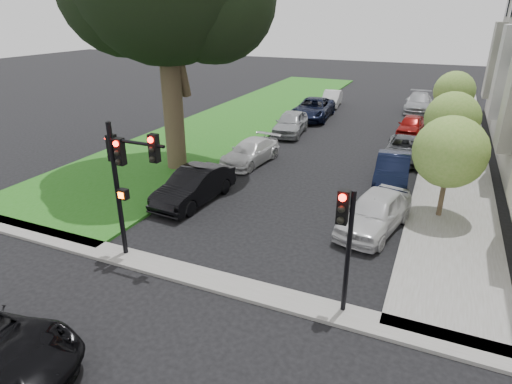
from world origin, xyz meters
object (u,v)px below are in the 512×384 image
at_px(car_parked_0, 375,212).
at_px(car_parked_3, 411,125).
at_px(car_parked_1, 392,170).
at_px(car_parked_6, 251,152).
at_px(small_tree_c, 454,91).
at_px(car_parked_5, 194,186).
at_px(car_parked_4, 419,103).
at_px(car_parked_8, 313,109).
at_px(traffic_signal_secondary, 345,230).
at_px(traffic_signal_main, 124,168).
at_px(car_parked_7, 291,123).
at_px(car_parked_9, 332,99).
at_px(small_tree_b, 452,119).
at_px(small_tree_a, 450,152).
at_px(car_parked_2, 404,149).

height_order(car_parked_0, car_parked_3, car_parked_0).
relative_size(car_parked_1, car_parked_6, 0.99).
distance_m(small_tree_c, car_parked_5, 21.06).
bearing_deg(car_parked_4, car_parked_8, -142.09).
xyz_separation_m(car_parked_1, car_parked_6, (-7.74, 0.07, -0.08)).
relative_size(traffic_signal_secondary, car_parked_8, 0.66).
bearing_deg(traffic_signal_secondary, car_parked_1, 89.82).
bearing_deg(car_parked_1, small_tree_c, 75.28).
distance_m(traffic_signal_main, car_parked_7, 17.83).
height_order(car_parked_4, car_parked_8, car_parked_8).
relative_size(car_parked_0, car_parked_9, 1.10).
height_order(car_parked_5, car_parked_8, car_parked_8).
distance_m(traffic_signal_main, car_parked_9, 28.33).
distance_m(traffic_signal_secondary, car_parked_9, 29.30).
relative_size(small_tree_b, traffic_signal_main, 0.87).
bearing_deg(car_parked_4, small_tree_a, -84.72).
bearing_deg(car_parked_8, traffic_signal_main, -92.62).
height_order(small_tree_c, car_parked_4, small_tree_c).
bearing_deg(small_tree_a, car_parked_1, 127.18).
height_order(small_tree_c, car_parked_3, small_tree_c).
bearing_deg(car_parked_4, small_tree_c, -67.53).
relative_size(small_tree_a, car_parked_0, 0.94).
height_order(car_parked_3, car_parked_5, car_parked_5).
bearing_deg(car_parked_4, traffic_signal_main, -105.26).
relative_size(small_tree_c, traffic_signal_secondary, 1.10).
xyz_separation_m(small_tree_a, car_parked_8, (-10.02, 15.12, -2.06)).
height_order(car_parked_4, car_parked_5, car_parked_5).
height_order(car_parked_3, car_parked_9, car_parked_9).
bearing_deg(small_tree_c, car_parked_5, -119.09).
relative_size(car_parked_0, car_parked_1, 1.02).
relative_size(car_parked_1, car_parked_8, 0.78).
relative_size(small_tree_c, car_parked_3, 1.08).
distance_m(car_parked_1, car_parked_4, 18.18).
bearing_deg(car_parked_0, traffic_signal_main, -131.49).
xyz_separation_m(car_parked_5, car_parked_9, (0.29, 23.26, -0.08)).
height_order(car_parked_3, car_parked_6, car_parked_3).
xyz_separation_m(car_parked_1, car_parked_3, (-0.05, 10.15, -0.08)).
bearing_deg(car_parked_2, small_tree_a, -73.25).
xyz_separation_m(traffic_signal_main, car_parked_8, (-0.40, 22.79, -2.52)).
xyz_separation_m(car_parked_5, car_parked_8, (0.17, 17.84, 0.03)).
relative_size(small_tree_a, small_tree_b, 1.02).
distance_m(car_parked_7, car_parked_9, 10.56).
bearing_deg(car_parked_7, traffic_signal_main, -94.83).
height_order(small_tree_a, small_tree_c, small_tree_a).
relative_size(small_tree_a, car_parked_2, 0.93).
distance_m(car_parked_1, car_parked_8, 14.27).
relative_size(traffic_signal_secondary, car_parked_1, 0.85).
relative_size(car_parked_2, car_parked_5, 0.99).
distance_m(traffic_signal_main, car_parked_5, 5.60).
bearing_deg(small_tree_b, car_parked_0, -104.86).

